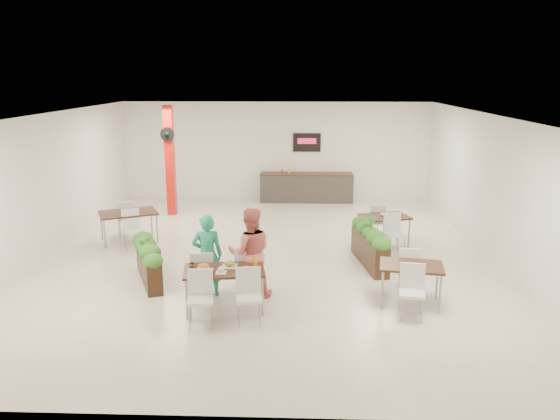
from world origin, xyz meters
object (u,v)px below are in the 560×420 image
object	(u,v)px
planter_left	(148,258)
side_table_a	(128,216)
service_counter	(306,187)
main_table	(224,276)
planter_right	(370,242)
red_column	(170,160)
diner_man	(207,255)
diner_woman	(250,252)
side_table_b	(385,221)
side_table_c	(411,272)

from	to	relation	value
planter_left	side_table_a	distance (m)	2.95
service_counter	main_table	world-z (taller)	service_counter
main_table	planter_right	xyz separation A→B (m)	(2.85, 2.48, -0.13)
red_column	diner_man	size ratio (longest dim) A/B	2.04
diner_woman	planter_right	world-z (taller)	diner_woman
service_counter	planter_left	distance (m)	7.93
red_column	diner_woman	bearing A→B (deg)	-64.56
red_column	diner_woman	xyz separation A→B (m)	(2.87, -6.03, -0.80)
planter_left	planter_right	size ratio (longest dim) A/B	0.86
service_counter	planter_left	size ratio (longest dim) A/B	1.74
planter_left	side_table_a	world-z (taller)	planter_left
side_table_a	side_table_b	world-z (taller)	same
main_table	diner_man	world-z (taller)	diner_man
diner_man	planter_left	size ratio (longest dim) A/B	0.91
main_table	side_table_b	xyz separation A→B (m)	(3.37, 3.83, -0.01)
red_column	diner_man	bearing A→B (deg)	-71.06
diner_man	planter_left	bearing A→B (deg)	-34.60
red_column	side_table_b	bearing A→B (deg)	-26.09
planter_right	main_table	bearing A→B (deg)	-138.99
diner_man	side_table_c	world-z (taller)	diner_man
main_table	diner_woman	size ratio (longest dim) A/B	1.05
red_column	side_table_c	world-z (taller)	red_column
diner_man	side_table_a	xyz separation A→B (m)	(-2.52, 3.33, -0.14)
service_counter	planter_right	xyz separation A→B (m)	(1.31, -6.07, 0.01)
diner_woman	planter_right	xyz separation A→B (m)	(2.44, 1.82, -0.34)
diner_woman	diner_man	bearing A→B (deg)	-8.11
diner_woman	red_column	bearing A→B (deg)	-72.67
red_column	side_table_b	xyz separation A→B (m)	(5.82, -2.85, -1.02)
diner_man	side_table_c	size ratio (longest dim) A/B	0.94
diner_woman	side_table_c	distance (m)	2.94
side_table_c	side_table_a	bearing A→B (deg)	158.68
service_counter	red_column	bearing A→B (deg)	-155.00
red_column	planter_right	size ratio (longest dim) A/B	1.60
side_table_c	planter_right	bearing A→B (deg)	111.40
diner_woman	side_table_b	size ratio (longest dim) A/B	1.01
side_table_a	side_table_c	xyz separation A→B (m)	(6.23, -3.63, -0.03)
red_column	diner_man	xyz separation A→B (m)	(2.07, -6.03, -0.86)
main_table	planter_right	bearing A→B (deg)	41.01
planter_right	side_table_c	size ratio (longest dim) A/B	1.20
service_counter	main_table	distance (m)	8.69
service_counter	side_table_b	distance (m)	5.06
red_column	planter_left	size ratio (longest dim) A/B	1.85
main_table	side_table_c	world-z (taller)	same
diner_man	planter_right	size ratio (longest dim) A/B	0.78
planter_right	side_table_c	xyz separation A→B (m)	(0.47, -2.12, 0.11)
diner_woman	service_counter	bearing A→B (deg)	-106.27
red_column	service_counter	bearing A→B (deg)	25.00
main_table	diner_man	distance (m)	0.78
main_table	planter_left	distance (m)	2.14
side_table_a	side_table_c	distance (m)	7.21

